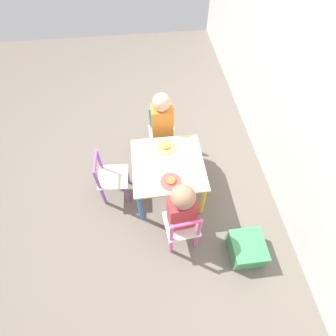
% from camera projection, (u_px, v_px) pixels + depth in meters
% --- Properties ---
extents(ground_plane, '(6.00, 6.00, 0.00)m').
position_uv_depth(ground_plane, '(168.00, 190.00, 2.56)').
color(ground_plane, '#6B6056').
extents(kids_table, '(0.61, 0.61, 0.43)m').
position_uv_depth(kids_table, '(168.00, 168.00, 2.26)').
color(kids_table, beige).
rests_on(kids_table, ground_plane).
extents(chair_teal, '(0.26, 0.26, 0.52)m').
position_uv_depth(chair_teal, '(162.00, 133.00, 2.65)').
color(chair_teal, silver).
rests_on(chair_teal, ground_plane).
extents(chair_pink, '(0.29, 0.29, 0.52)m').
position_uv_depth(chair_pink, '(182.00, 227.00, 2.06)').
color(chair_pink, silver).
rests_on(chair_pink, ground_plane).
extents(chair_purple, '(0.27, 0.27, 0.52)m').
position_uv_depth(chair_purple, '(111.00, 178.00, 2.33)').
color(chair_purple, silver).
rests_on(chair_purple, ground_plane).
extents(child_left, '(0.22, 0.20, 0.78)m').
position_uv_depth(child_left, '(163.00, 123.00, 2.45)').
color(child_left, '#4C608E').
rests_on(child_left, ground_plane).
extents(child_right, '(0.23, 0.21, 0.76)m').
position_uv_depth(child_right, '(181.00, 209.00, 1.93)').
color(child_right, '#4C608E').
rests_on(child_right, ground_plane).
extents(plate_left, '(0.18, 0.18, 0.03)m').
position_uv_depth(plate_left, '(166.00, 146.00, 2.31)').
color(plate_left, '#EADB66').
rests_on(plate_left, kids_table).
extents(plate_right, '(0.17, 0.17, 0.03)m').
position_uv_depth(plate_right, '(171.00, 181.00, 2.10)').
color(plate_right, '#E54C47').
rests_on(plate_right, kids_table).
extents(storage_bin, '(0.28, 0.27, 0.18)m').
position_uv_depth(storage_bin, '(247.00, 248.00, 2.13)').
color(storage_bin, '#3D8E56').
rests_on(storage_bin, ground_plane).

